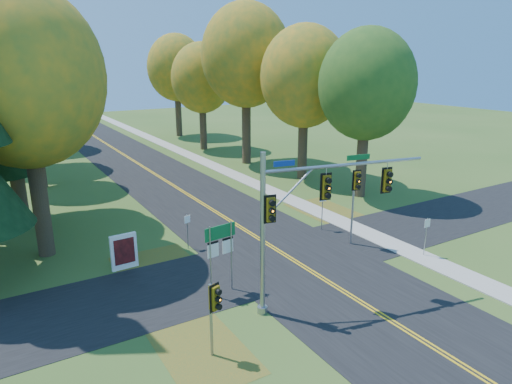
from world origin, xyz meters
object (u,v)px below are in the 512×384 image
traffic_mast (306,208)px  east_signal_pole (356,189)px  info_kiosk (124,252)px  route_sign_cluster (221,245)px

traffic_mast → east_signal_pole: (6.50, 3.94, -1.07)m
traffic_mast → info_kiosk: traffic_mast is taller
info_kiosk → east_signal_pole: bearing=-20.2°
east_signal_pole → route_sign_cluster: east_signal_pole is taller
traffic_mast → east_signal_pole: traffic_mast is taller
route_sign_cluster → info_kiosk: route_sign_cluster is taller
traffic_mast → east_signal_pole: size_ratio=1.68×
east_signal_pole → traffic_mast: bearing=-135.2°
traffic_mast → route_sign_cluster: size_ratio=2.22×
east_signal_pole → info_kiosk: size_ratio=2.40×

